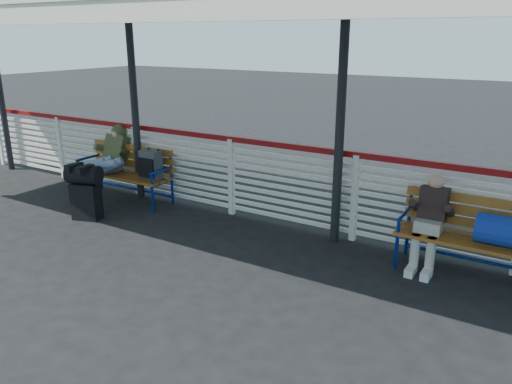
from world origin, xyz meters
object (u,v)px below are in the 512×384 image
Objects in this scene: luggage_stack at (85,190)px; bench_right at (492,231)px; traveler_man at (103,162)px; bench_left at (134,167)px; companion_person at (429,221)px.

luggage_stack is 0.47× the size of bench_right.
bench_right is 5.85m from traveler_man.
bench_left reaches higher than luggage_stack.
companion_person is (-0.68, -0.04, 0.00)m from bench_right.
bench_left is 0.51m from traveler_man.
bench_left is 1.11× the size of traveler_man.
bench_left is 1.00× the size of bench_right.
bench_left is 5.49m from bench_right.
luggage_stack is at bearing -90.36° from bench_left.
companion_person is at bearing -0.29° from bench_left.
luggage_stack is 5.59m from bench_right.
companion_person reaches higher than bench_left.
bench_right is 1.11× the size of traveler_man.
bench_right is (5.49, 1.04, 0.13)m from luggage_stack.
bench_right is at bearing 3.17° from companion_person.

